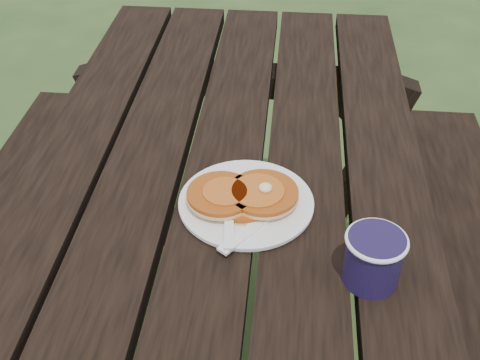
{
  "coord_description": "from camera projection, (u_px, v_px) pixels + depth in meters",
  "views": [
    {
      "loc": [
        0.11,
        -0.71,
        1.44
      ],
      "look_at": [
        0.04,
        0.08,
        0.8
      ],
      "focal_mm": 45.0,
      "sensor_mm": 36.0,
      "label": 1
    }
  ],
  "objects": [
    {
      "name": "knife",
      "position": [
        258.0,
        223.0,
        0.99
      ],
      "size": [
        0.12,
        0.16,
        0.0
      ],
      "primitive_type": "cube",
      "rotation": [
        0.0,
        0.0,
        -0.63
      ],
      "color": "white",
      "rests_on": "plate"
    },
    {
      "name": "coffee_cup",
      "position": [
        374.0,
        256.0,
        0.88
      ],
      "size": [
        0.09,
        0.09,
        0.09
      ],
      "rotation": [
        0.0,
        0.0,
        0.38
      ],
      "color": "#1B1339",
      "rests_on": "picnic_table"
    },
    {
      "name": "fork",
      "position": [
        229.0,
        225.0,
        0.97
      ],
      "size": [
        0.05,
        0.16,
        0.01
      ],
      "primitive_type": null,
      "rotation": [
        0.0,
        0.0,
        0.09
      ],
      "color": "white",
      "rests_on": "plate"
    },
    {
      "name": "pancake_stack",
      "position": [
        243.0,
        195.0,
        1.02
      ],
      "size": [
        0.19,
        0.13,
        0.04
      ],
      "rotation": [
        0.0,
        0.0,
        0.41
      ],
      "color": "#B45014",
      "rests_on": "plate"
    },
    {
      "name": "plate",
      "position": [
        246.0,
        203.0,
        1.04
      ],
      "size": [
        0.3,
        0.3,
        0.01
      ],
      "primitive_type": "cylinder",
      "rotation": [
        0.0,
        0.0,
        0.43
      ],
      "color": "white",
      "rests_on": "picnic_table"
    }
  ]
}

